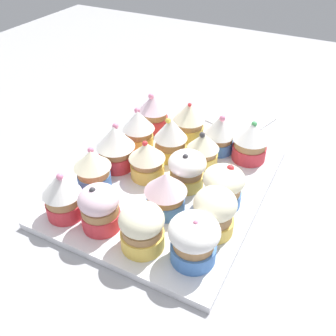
{
  "coord_description": "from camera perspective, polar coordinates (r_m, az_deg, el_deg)",
  "views": [
    {
      "loc": [
        -42.97,
        -22.33,
        40.79
      ],
      "look_at": [
        0.0,
        0.0,
        4.2
      ],
      "focal_mm": 40.17,
      "sensor_mm": 36.0,
      "label": 1
    }
  ],
  "objects": [
    {
      "name": "cupcake_0",
      "position": [
        0.49,
        3.94,
        -10.67
      ],
      "size": [
        6.71,
        6.71,
        7.33
      ],
      "color": "#477AC6",
      "rests_on": "baking_tray"
    },
    {
      "name": "cupcake_17",
      "position": [
        0.75,
        -2.19,
        8.53
      ],
      "size": [
        5.97,
        5.97,
        7.88
      ],
      "color": "#D1333D",
      "rests_on": "baking_tray"
    },
    {
      "name": "cupcake_6",
      "position": [
        0.6,
        2.91,
        -0.16
      ],
      "size": [
        6.12,
        6.12,
        6.66
      ],
      "color": "#EFC651",
      "rests_on": "baking_tray"
    },
    {
      "name": "cupcake_10",
      "position": [
        0.62,
        -3.09,
        1.44
      ],
      "size": [
        6.07,
        6.07,
        6.92
      ],
      "color": "#EFC651",
      "rests_on": "baking_tray"
    },
    {
      "name": "cupcake_7",
      "position": [
        0.65,
        5.31,
        2.82
      ],
      "size": [
        5.57,
        5.57,
        6.92
      ],
      "color": "#EFC651",
      "rests_on": "baking_tray"
    },
    {
      "name": "cupcake_13",
      "position": [
        0.56,
        -15.73,
        -3.93
      ],
      "size": [
        5.66,
        5.66,
        7.89
      ],
      "color": "#D1333D",
      "rests_on": "baking_tray"
    },
    {
      "name": "cupcake_15",
      "position": [
        0.65,
        -7.82,
        3.42
      ],
      "size": [
        6.57,
        6.57,
        8.3
      ],
      "color": "#D1333D",
      "rests_on": "baking_tray"
    },
    {
      "name": "cupcake_12",
      "position": [
        0.72,
        3.17,
        7.2
      ],
      "size": [
        6.07,
        6.07,
        7.8
      ],
      "color": "#EFC651",
      "rests_on": "baking_tray"
    },
    {
      "name": "napkin",
      "position": [
        0.83,
        11.0,
        7.3
      ],
      "size": [
        13.82,
        13.45,
        0.6
      ],
      "primitive_type": "cube",
      "rotation": [
        0.0,
        0.0,
        -0.3
      ],
      "color": "white",
      "rests_on": "ground_plane"
    },
    {
      "name": "cupcake_3",
      "position": [
        0.68,
        12.42,
        4.0
      ],
      "size": [
        6.34,
        6.34,
        7.51
      ],
      "color": "#D1333D",
      "rests_on": "baking_tray"
    },
    {
      "name": "ground_plane",
      "position": [
        0.64,
        0.0,
        -4.06
      ],
      "size": [
        180.0,
        180.0,
        3.0
      ],
      "primitive_type": "cube",
      "color": "#9E9EA3"
    },
    {
      "name": "cupcake_5",
      "position": [
        0.55,
        -0.36,
        -3.61
      ],
      "size": [
        6.36,
        6.36,
        7.02
      ],
      "color": "#477AC6",
      "rests_on": "baking_tray"
    },
    {
      "name": "cupcake_14",
      "position": [
        0.61,
        -11.33,
        -0.11
      ],
      "size": [
        5.93,
        5.93,
        7.36
      ],
      "color": "#477AC6",
      "rests_on": "baking_tray"
    },
    {
      "name": "cupcake_8",
      "position": [
        0.69,
        7.84,
        5.32
      ],
      "size": [
        5.68,
        5.68,
        7.77
      ],
      "color": "#477AC6",
      "rests_on": "baking_tray"
    },
    {
      "name": "cupcake_16",
      "position": [
        0.7,
        -4.5,
        6.11
      ],
      "size": [
        5.97,
        5.97,
        7.6
      ],
      "color": "#EFC651",
      "rests_on": "baking_tray"
    },
    {
      "name": "cupcake_4",
      "position": [
        0.5,
        -3.97,
        -8.98
      ],
      "size": [
        6.07,
        6.07,
        6.92
      ],
      "color": "#EFC651",
      "rests_on": "baking_tray"
    },
    {
      "name": "baking_tray",
      "position": [
        0.63,
        0.0,
        -2.62
      ],
      "size": [
        36.87,
        30.23,
        1.2
      ],
      "color": "silver",
      "rests_on": "ground_plane"
    },
    {
      "name": "cupcake_1",
      "position": [
        0.52,
        7.08,
        -6.54
      ],
      "size": [
        6.03,
        6.03,
        7.26
      ],
      "color": "#EFC651",
      "rests_on": "baking_tray"
    },
    {
      "name": "cupcake_11",
      "position": [
        0.66,
        0.4,
        4.62
      ],
      "size": [
        5.88,
        5.88,
        8.16
      ],
      "color": "#EFC651",
      "rests_on": "baking_tray"
    },
    {
      "name": "cupcake_9",
      "position": [
        0.54,
        -10.32,
        -5.91
      ],
      "size": [
        5.79,
        5.79,
        7.31
      ],
      "color": "#D1333D",
      "rests_on": "baking_tray"
    },
    {
      "name": "cupcake_2",
      "position": [
        0.57,
        8.38,
        -2.73
      ],
      "size": [
        6.35,
        6.35,
        7.08
      ],
      "color": "#477AC6",
      "rests_on": "baking_tray"
    }
  ]
}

